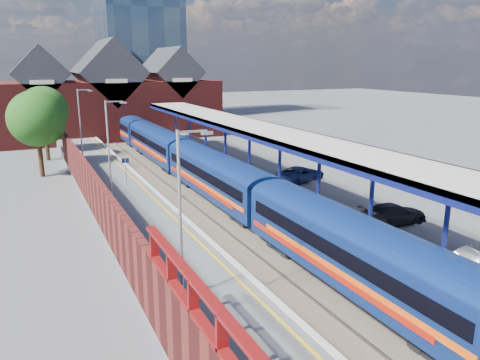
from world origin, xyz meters
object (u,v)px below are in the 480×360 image
object	(u,v)px
lamp_post_b	(183,205)
lamp_post_c	(110,144)
lamp_post_d	(81,119)
train	(184,156)
parked_car_blue	(300,174)
parked_car_dark	(393,214)
platform_sign	(126,168)

from	to	relation	value
lamp_post_b	lamp_post_c	world-z (taller)	same
lamp_post_d	lamp_post_b	bearing A→B (deg)	-90.00
train	parked_car_blue	world-z (taller)	train
lamp_post_b	parked_car_dark	distance (m)	15.04
train	lamp_post_d	size ratio (longest dim) A/B	9.41
parked_car_blue	platform_sign	bearing A→B (deg)	59.46
lamp_post_c	lamp_post_b	bearing A→B (deg)	-90.00
lamp_post_b	lamp_post_d	size ratio (longest dim) A/B	1.00
lamp_post_c	lamp_post_d	bearing A→B (deg)	90.00
lamp_post_b	lamp_post_c	size ratio (longest dim) A/B	1.00
lamp_post_c	parked_car_blue	world-z (taller)	lamp_post_c
train	lamp_post_b	distance (m)	25.03
platform_sign	parked_car_blue	xyz separation A→B (m)	(13.50, -3.38, -1.06)
platform_sign	lamp_post_b	bearing A→B (deg)	-94.33
lamp_post_d	platform_sign	xyz separation A→B (m)	(1.36, -14.00, -2.30)
lamp_post_c	parked_car_dark	distance (m)	19.41
lamp_post_c	parked_car_blue	xyz separation A→B (m)	(14.86, -1.38, -3.36)
lamp_post_c	lamp_post_d	world-z (taller)	same
train	parked_car_dark	world-z (taller)	train
lamp_post_b	parked_car_dark	bearing A→B (deg)	12.97
lamp_post_d	parked_car_blue	distance (m)	23.12
platform_sign	parked_car_dark	xyz separation A→B (m)	(12.92, -14.71, -1.06)
lamp_post_c	parked_car_blue	bearing A→B (deg)	-5.31
parked_car_blue	lamp_post_b	bearing A→B (deg)	118.05
train	platform_sign	distance (m)	8.59
lamp_post_b	parked_car_blue	xyz separation A→B (m)	(14.86, 14.62, -3.36)
platform_sign	parked_car_dark	bearing A→B (deg)	-48.71
train	parked_car_blue	size ratio (longest dim) A/B	14.57
train	parked_car_dark	bearing A→B (deg)	-72.44
platform_sign	parked_car_blue	bearing A→B (deg)	-14.06
lamp_post_c	lamp_post_d	distance (m)	16.00
lamp_post_d	parked_car_blue	xyz separation A→B (m)	(14.86, -17.38, -3.36)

